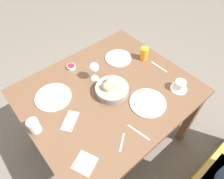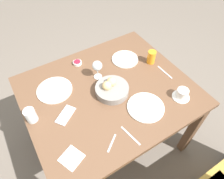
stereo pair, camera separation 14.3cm
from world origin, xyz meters
name	(u,v)px [view 1 (the left image)]	position (x,y,z in m)	size (l,w,h in m)	color
ground_plane	(109,138)	(0.00, 0.00, 0.00)	(10.00, 10.00, 0.00)	#6B6056
dining_table	(108,99)	(0.00, 0.00, 0.66)	(1.21, 1.03, 0.76)	brown
bread_basket	(111,89)	(-0.01, 0.03, 0.80)	(0.24, 0.24, 0.11)	gray
plate_near_left	(118,58)	(-0.29, -0.22, 0.77)	(0.22, 0.22, 0.01)	silver
plate_near_right	(53,97)	(0.34, -0.20, 0.77)	(0.26, 0.26, 0.01)	silver
plate_far_center	(148,103)	(-0.14, 0.27, 0.77)	(0.25, 0.25, 0.01)	silver
juice_glass	(144,53)	(-0.46, -0.08, 0.82)	(0.07, 0.07, 0.11)	orange
water_tumbler	(34,126)	(0.55, -0.04, 0.81)	(0.07, 0.07, 0.10)	silver
wine_glass	(94,68)	(0.00, -0.16, 0.88)	(0.08, 0.08, 0.16)	silver
coffee_cup	(180,86)	(-0.41, 0.33, 0.80)	(0.12, 0.12, 0.08)	white
jam_bowl_berry	(71,67)	(0.07, -0.38, 0.78)	(0.07, 0.07, 0.03)	white
fork_silver	(139,132)	(0.07, 0.39, 0.76)	(0.04, 0.16, 0.00)	#B7B7BC
knife_silver	(159,67)	(-0.48, 0.08, 0.76)	(0.01, 0.16, 0.00)	#B7B7BC
spoon_coffee	(122,142)	(0.20, 0.37, 0.76)	(0.11, 0.08, 0.00)	#B7B7BC
napkin	(85,163)	(0.44, 0.33, 0.77)	(0.15, 0.15, 0.00)	white
cell_phone	(70,121)	(0.36, 0.04, 0.77)	(0.17, 0.15, 0.01)	silver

